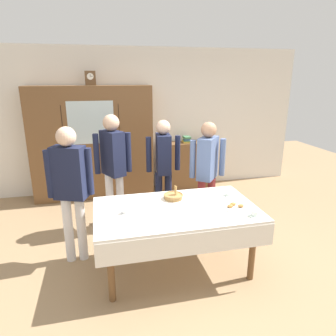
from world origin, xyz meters
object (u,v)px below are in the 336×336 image
dining_table (177,217)px  person_by_cabinet (113,161)px  pastry_plate (235,207)px  person_beside_shelf (70,183)px  tea_cup_back_edge (255,214)px  bookshelf_low (186,165)px  person_behind_table_right (163,161)px  person_near_right_end (207,166)px  book_stack (187,140)px  mantel_clock (90,78)px  tea_cup_near_right (126,211)px  spoon_front_edge (146,208)px  wall_cabinet (93,143)px  tea_cup_far_right (229,193)px  spoon_mid_left (126,204)px  bread_basket (173,196)px  spoon_near_right (165,206)px

dining_table → person_by_cabinet: bearing=117.0°
pastry_plate → person_beside_shelf: (-1.78, 0.60, 0.23)m
tea_cup_back_edge → bookshelf_low: bearing=87.3°
person_behind_table_right → person_near_right_end: bearing=-38.7°
person_behind_table_right → tea_cup_back_edge: bearing=-69.6°
tea_cup_back_edge → book_stack: bearing=87.3°
mantel_clock → tea_cup_near_right: 2.92m
dining_table → spoon_front_edge: size_ratio=15.14×
book_stack → mantel_clock: bearing=-178.3°
dining_table → wall_cabinet: bearing=109.2°
book_stack → tea_cup_far_right: 2.41m
spoon_mid_left → person_behind_table_right: bearing=57.5°
book_stack → bread_basket: book_stack is taller
spoon_mid_left → tea_cup_far_right: bearing=-0.6°
bookshelf_low → tea_cup_back_edge: (-0.14, -2.99, 0.33)m
person_behind_table_right → person_beside_shelf: size_ratio=0.95×
tea_cup_near_right → bookshelf_low: bearing=61.1°
person_by_cabinet → person_beside_shelf: person_by_cabinet is taller
person_by_cabinet → tea_cup_far_right: bearing=-35.5°
person_by_cabinet → mantel_clock: bearing=100.1°
wall_cabinet → tea_cup_far_right: size_ratio=16.47×
book_stack → person_by_cabinet: bearing=-136.4°
book_stack → bread_basket: (-0.86, -2.34, -0.18)m
wall_cabinet → person_by_cabinet: bearing=-78.3°
person_by_cabinet → book_stack: bearing=43.6°
tea_cup_far_right → bread_basket: bread_basket is taller
bookshelf_low → bread_basket: (-0.86, -2.34, 0.33)m
bread_basket → person_near_right_end: bearing=42.2°
tea_cup_far_right → person_by_cabinet: size_ratio=0.08×
tea_cup_near_right → spoon_near_right: (0.45, 0.09, -0.02)m
mantel_clock → bookshelf_low: size_ratio=0.21×
person_behind_table_right → spoon_front_edge: bearing=-111.1°
spoon_front_edge → person_behind_table_right: size_ratio=0.08×
tea_cup_back_edge → person_near_right_end: (-0.08, 1.23, 0.17)m
bookshelf_low → spoon_mid_left: bearing=-121.0°
wall_cabinet → bread_basket: bearing=-67.8°
pastry_plate → bread_basket: bearing=145.1°
spoon_mid_left → person_beside_shelf: size_ratio=0.07×
bookshelf_low → spoon_near_right: size_ratio=9.58×
dining_table → person_behind_table_right: 1.35m
person_behind_table_right → person_beside_shelf: (-1.27, -0.83, 0.06)m
bookshelf_low → book_stack: 0.52m
wall_cabinet → tea_cup_back_edge: wall_cabinet is taller
dining_table → tea_cup_far_right: tea_cup_far_right is taller
tea_cup_back_edge → person_near_right_end: bearing=93.7°
person_behind_table_right → person_near_right_end: person_near_right_end is taller
bread_basket → person_behind_table_right: person_behind_table_right is taller
spoon_mid_left → person_by_cabinet: size_ratio=0.07×
tea_cup_back_edge → person_by_cabinet: bearing=131.3°
mantel_clock → pastry_plate: mantel_clock is taller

